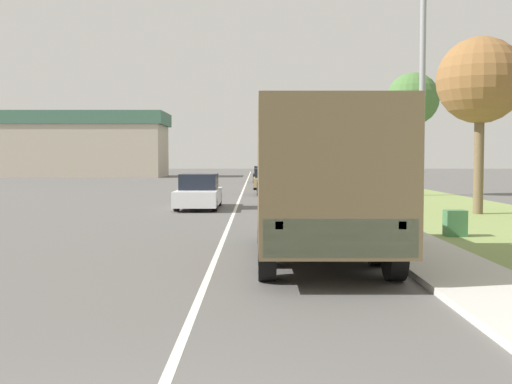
{
  "coord_description": "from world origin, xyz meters",
  "views": [
    {
      "loc": [
        0.86,
        -3.5,
        2.1
      ],
      "look_at": [
        0.86,
        11.21,
        1.33
      ],
      "focal_mm": 45.0,
      "sensor_mm": 36.0,
      "label": 1
    }
  ],
  "objects_px": {
    "military_truck": "(319,178)",
    "car_fourth_ahead": "(263,175)",
    "car_nearest_ahead": "(199,193)",
    "lamp_post": "(414,52)",
    "car_third_ahead": "(266,180)",
    "car_second_ahead": "(272,183)"
  },
  "relations": [
    {
      "from": "car_fourth_ahead",
      "to": "military_truck",
      "type": "bearing_deg",
      "value": -89.15
    },
    {
      "from": "car_third_ahead",
      "to": "car_second_ahead",
      "type": "bearing_deg",
      "value": -87.95
    },
    {
      "from": "military_truck",
      "to": "lamp_post",
      "type": "height_order",
      "value": "lamp_post"
    },
    {
      "from": "car_third_ahead",
      "to": "lamp_post",
      "type": "height_order",
      "value": "lamp_post"
    },
    {
      "from": "military_truck",
      "to": "car_fourth_ahead",
      "type": "distance_m",
      "value": 43.54
    },
    {
      "from": "military_truck",
      "to": "car_nearest_ahead",
      "type": "distance_m",
      "value": 14.44
    },
    {
      "from": "military_truck",
      "to": "car_fourth_ahead",
      "type": "relative_size",
      "value": 1.62
    },
    {
      "from": "car_third_ahead",
      "to": "lamp_post",
      "type": "relative_size",
      "value": 0.52
    },
    {
      "from": "military_truck",
      "to": "car_second_ahead",
      "type": "bearing_deg",
      "value": 90.77
    },
    {
      "from": "car_third_ahead",
      "to": "car_fourth_ahead",
      "type": "height_order",
      "value": "car_fourth_ahead"
    },
    {
      "from": "car_third_ahead",
      "to": "car_nearest_ahead",
      "type": "bearing_deg",
      "value": -100.17
    },
    {
      "from": "military_truck",
      "to": "car_fourth_ahead",
      "type": "bearing_deg",
      "value": 90.85
    },
    {
      "from": "car_nearest_ahead",
      "to": "lamp_post",
      "type": "relative_size",
      "value": 0.63
    },
    {
      "from": "car_second_ahead",
      "to": "lamp_post",
      "type": "relative_size",
      "value": 0.53
    },
    {
      "from": "car_nearest_ahead",
      "to": "lamp_post",
      "type": "distance_m",
      "value": 13.91
    },
    {
      "from": "car_second_ahead",
      "to": "car_fourth_ahead",
      "type": "height_order",
      "value": "car_second_ahead"
    },
    {
      "from": "car_nearest_ahead",
      "to": "car_fourth_ahead",
      "type": "height_order",
      "value": "car_nearest_ahead"
    },
    {
      "from": "car_nearest_ahead",
      "to": "car_second_ahead",
      "type": "bearing_deg",
      "value": 71.92
    },
    {
      "from": "car_second_ahead",
      "to": "car_fourth_ahead",
      "type": "relative_size",
      "value": 0.89
    },
    {
      "from": "lamp_post",
      "to": "car_nearest_ahead",
      "type": "bearing_deg",
      "value": 117.21
    },
    {
      "from": "car_nearest_ahead",
      "to": "lamp_post",
      "type": "bearing_deg",
      "value": -62.79
    },
    {
      "from": "car_third_ahead",
      "to": "lamp_post",
      "type": "distance_m",
      "value": 29.63
    }
  ]
}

